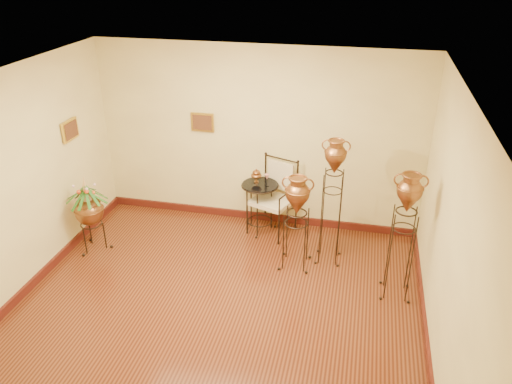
% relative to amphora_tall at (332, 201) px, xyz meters
% --- Properties ---
extents(ground, '(5.00, 5.00, 0.00)m').
position_rel_amphora_tall_xyz_m(ground, '(-1.24, -1.58, -0.94)').
color(ground, brown).
rests_on(ground, ground).
extents(room_shell, '(5.02, 5.02, 2.81)m').
position_rel_amphora_tall_xyz_m(room_shell, '(-1.24, -1.57, 0.80)').
color(room_shell, '#ECE498').
rests_on(room_shell, ground).
extents(amphora_tall, '(0.40, 0.40, 1.83)m').
position_rel_amphora_tall_xyz_m(amphora_tall, '(0.00, 0.00, 0.00)').
color(amphora_tall, black).
rests_on(amphora_tall, ground).
extents(amphora_mid, '(0.41, 0.41, 1.72)m').
position_rel_amphora_tall_xyz_m(amphora_mid, '(0.91, -0.59, -0.07)').
color(amphora_mid, black).
rests_on(amphora_mid, ground).
extents(amphora_short, '(0.47, 0.47, 1.37)m').
position_rel_amphora_tall_xyz_m(amphora_short, '(-0.44, -0.23, -0.25)').
color(amphora_short, black).
rests_on(amphora_short, ground).
extents(planter_urn, '(0.69, 0.69, 1.20)m').
position_rel_amphora_tall_xyz_m(planter_urn, '(-3.39, -0.47, -0.27)').
color(planter_urn, black).
rests_on(planter_urn, ground).
extents(armchair, '(0.82, 0.80, 1.16)m').
position_rel_amphora_tall_xyz_m(armchair, '(-0.93, 0.57, -0.35)').
color(armchair, black).
rests_on(armchair, ground).
extents(side_table, '(0.57, 0.57, 1.01)m').
position_rel_amphora_tall_xyz_m(side_table, '(-1.12, 0.57, -0.52)').
color(side_table, black).
rests_on(side_table, ground).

